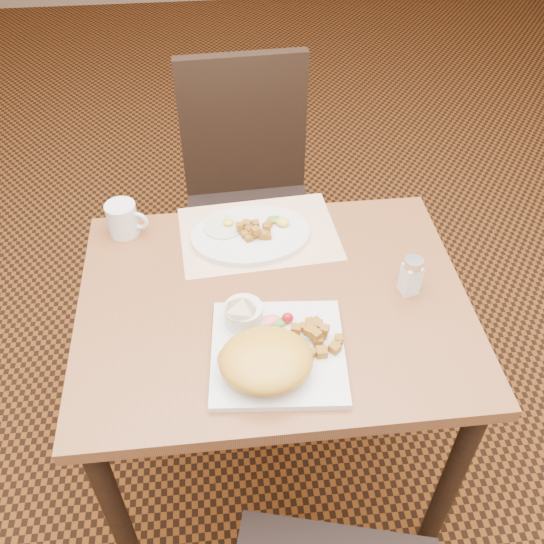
{
  "coord_description": "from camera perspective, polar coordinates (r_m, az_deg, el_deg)",
  "views": [
    {
      "loc": [
        -0.11,
        -0.96,
        1.77
      ],
      "look_at": [
        -0.0,
        0.02,
        0.82
      ],
      "focal_mm": 40.0,
      "sensor_mm": 36.0,
      "label": 1
    }
  ],
  "objects": [
    {
      "name": "home_fries_ov",
      "position": [
        1.54,
        -1.63,
        3.96
      ],
      "size": [
        0.1,
        0.08,
        0.03
      ],
      "color": "#AC6F1B",
      "rests_on": "plate_oval"
    },
    {
      "name": "salt_shaker",
      "position": [
        1.42,
        12.95,
        -0.3
      ],
      "size": [
        0.05,
        0.05,
        0.1
      ],
      "color": "white",
      "rests_on": "table"
    },
    {
      "name": "garnish_ov",
      "position": [
        1.57,
        0.7,
        4.83
      ],
      "size": [
        0.06,
        0.05,
        0.02
      ],
      "color": "#387223",
      "rests_on": "plate_oval"
    },
    {
      "name": "coffee_mug",
      "position": [
        1.59,
        -13.83,
        4.87
      ],
      "size": [
        0.11,
        0.08,
        0.09
      ],
      "color": "silver",
      "rests_on": "table"
    },
    {
      "name": "ramekin",
      "position": [
        1.32,
        -2.71,
        -3.97
      ],
      "size": [
        0.08,
        0.08,
        0.05
      ],
      "color": "silver",
      "rests_on": "plate_square"
    },
    {
      "name": "placemat",
      "position": [
        1.57,
        -1.27,
        3.63
      ],
      "size": [
        0.42,
        0.31,
        0.0
      ],
      "primitive_type": "cube",
      "rotation": [
        0.0,
        0.0,
        0.07
      ],
      "color": "white",
      "rests_on": "table"
    },
    {
      "name": "table",
      "position": [
        1.48,
        0.16,
        -5.58
      ],
      "size": [
        0.9,
        0.7,
        0.75
      ],
      "color": "brown",
      "rests_on": "ground"
    },
    {
      "name": "plate_oval",
      "position": [
        1.55,
        -2.0,
        3.5
      ],
      "size": [
        0.32,
        0.25,
        0.02
      ],
      "primitive_type": null,
      "rotation": [
        0.0,
        0.0,
        0.07
      ],
      "color": "silver",
      "rests_on": "placemat"
    },
    {
      "name": "fried_egg",
      "position": [
        1.56,
        -4.55,
        4.33
      ],
      "size": [
        0.1,
        0.1,
        0.02
      ],
      "color": "white",
      "rests_on": "plate_oval"
    },
    {
      "name": "hollandaise_mound",
      "position": [
        1.22,
        -0.65,
        -8.33
      ],
      "size": [
        0.19,
        0.17,
        0.07
      ],
      "color": "gold",
      "rests_on": "plate_square"
    },
    {
      "name": "garnish_sq",
      "position": [
        1.32,
        0.21,
        -4.61
      ],
      "size": [
        0.09,
        0.05,
        0.03
      ],
      "color": "#387223",
      "rests_on": "plate_square"
    },
    {
      "name": "ground",
      "position": [
        2.01,
        0.13,
        -17.52
      ],
      "size": [
        8.0,
        8.0,
        0.0
      ],
      "primitive_type": "plane",
      "color": "black",
      "rests_on": "ground"
    },
    {
      "name": "chair_far",
      "position": [
        2.07,
        -2.16,
        7.63
      ],
      "size": [
        0.44,
        0.45,
        0.97
      ],
      "rotation": [
        0.0,
        0.0,
        3.19
      ],
      "color": "black",
      "rests_on": "ground"
    },
    {
      "name": "home_fries_sq",
      "position": [
        1.29,
        4.3,
        -5.95
      ],
      "size": [
        0.11,
        0.11,
        0.04
      ],
      "color": "#AC6F1B",
      "rests_on": "plate_square"
    },
    {
      "name": "plate_square",
      "position": [
        1.29,
        0.56,
        -7.59
      ],
      "size": [
        0.3,
        0.3,
        0.02
      ],
      "primitive_type": "cube",
      "rotation": [
        0.0,
        0.0,
        -0.08
      ],
      "color": "silver",
      "rests_on": "table"
    }
  ]
}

